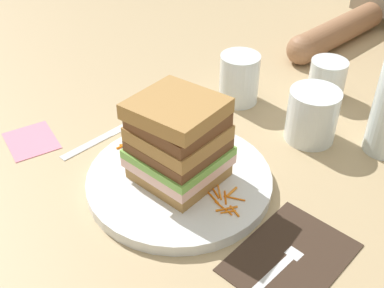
# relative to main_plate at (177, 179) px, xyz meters

# --- Properties ---
(ground_plane) EXTENTS (3.00, 3.00, 0.00)m
(ground_plane) POSITION_rel_main_plate_xyz_m (0.00, 0.03, -0.01)
(ground_plane) COLOR tan
(main_plate) EXTENTS (0.27, 0.27, 0.02)m
(main_plate) POSITION_rel_main_plate_xyz_m (0.00, 0.00, 0.00)
(main_plate) COLOR white
(main_plate) RESTS_ON ground_plane
(sandwich) EXTENTS (0.13, 0.13, 0.13)m
(sandwich) POSITION_rel_main_plate_xyz_m (0.00, -0.00, 0.07)
(sandwich) COLOR #A87A42
(sandwich) RESTS_ON main_plate
(carrot_shred_0) EXTENTS (0.01, 0.03, 0.00)m
(carrot_shred_0) POSITION_rel_main_plate_xyz_m (-0.10, -0.01, 0.01)
(carrot_shred_0) COLOR orange
(carrot_shred_0) RESTS_ON main_plate
(carrot_shred_1) EXTENTS (0.02, 0.02, 0.00)m
(carrot_shred_1) POSITION_rel_main_plate_xyz_m (-0.08, -0.01, 0.01)
(carrot_shred_1) COLOR orange
(carrot_shred_1) RESTS_ON main_plate
(carrot_shred_2) EXTENTS (0.03, 0.01, 0.00)m
(carrot_shred_2) POSITION_rel_main_plate_xyz_m (-0.08, 0.00, 0.01)
(carrot_shred_2) COLOR orange
(carrot_shred_2) RESTS_ON main_plate
(carrot_shred_3) EXTENTS (0.01, 0.03, 0.00)m
(carrot_shred_3) POSITION_rel_main_plate_xyz_m (-0.09, 0.00, 0.01)
(carrot_shred_3) COLOR orange
(carrot_shred_3) RESTS_ON main_plate
(carrot_shred_4) EXTENTS (0.02, 0.02, 0.00)m
(carrot_shred_4) POSITION_rel_main_plate_xyz_m (-0.10, -0.01, 0.01)
(carrot_shred_4) COLOR orange
(carrot_shred_4) RESTS_ON main_plate
(carrot_shred_5) EXTENTS (0.03, 0.02, 0.00)m
(carrot_shred_5) POSITION_rel_main_plate_xyz_m (-0.09, -0.01, 0.01)
(carrot_shred_5) COLOR orange
(carrot_shred_5) RESTS_ON main_plate
(carrot_shred_6) EXTENTS (0.03, 0.01, 0.00)m
(carrot_shred_6) POSITION_rel_main_plate_xyz_m (-0.09, -0.02, 0.01)
(carrot_shred_6) COLOR orange
(carrot_shred_6) RESTS_ON main_plate
(carrot_shred_7) EXTENTS (0.01, 0.02, 0.00)m
(carrot_shred_7) POSITION_rel_main_plate_xyz_m (-0.11, -0.02, 0.01)
(carrot_shred_7) COLOR orange
(carrot_shred_7) RESTS_ON main_plate
(carrot_shred_8) EXTENTS (0.02, 0.02, 0.00)m
(carrot_shred_8) POSITION_rel_main_plate_xyz_m (-0.07, 0.00, 0.01)
(carrot_shred_8) COLOR orange
(carrot_shred_8) RESTS_ON main_plate
(carrot_shred_9) EXTENTS (0.02, 0.02, 0.00)m
(carrot_shred_9) POSITION_rel_main_plate_xyz_m (0.08, 0.01, 0.01)
(carrot_shred_9) COLOR orange
(carrot_shred_9) RESTS_ON main_plate
(carrot_shred_10) EXTENTS (0.03, 0.00, 0.00)m
(carrot_shred_10) POSITION_rel_main_plate_xyz_m (0.10, -0.00, 0.01)
(carrot_shred_10) COLOR orange
(carrot_shred_10) RESTS_ON main_plate
(carrot_shred_11) EXTENTS (0.01, 0.02, 0.00)m
(carrot_shred_11) POSITION_rel_main_plate_xyz_m (0.11, -0.00, 0.01)
(carrot_shred_11) COLOR orange
(carrot_shred_11) RESTS_ON main_plate
(carrot_shred_12) EXTENTS (0.01, 0.02, 0.00)m
(carrot_shred_12) POSITION_rel_main_plate_xyz_m (0.08, 0.03, 0.01)
(carrot_shred_12) COLOR orange
(carrot_shred_12) RESTS_ON main_plate
(carrot_shred_13) EXTENTS (0.03, 0.02, 0.00)m
(carrot_shred_13) POSITION_rel_main_plate_xyz_m (0.09, 0.02, 0.01)
(carrot_shred_13) COLOR orange
(carrot_shred_13) RESTS_ON main_plate
(carrot_shred_14) EXTENTS (0.02, 0.01, 0.00)m
(carrot_shred_14) POSITION_rel_main_plate_xyz_m (0.11, 0.00, 0.01)
(carrot_shred_14) COLOR orange
(carrot_shred_14) RESTS_ON main_plate
(carrot_shred_15) EXTENTS (0.02, 0.01, 0.00)m
(carrot_shred_15) POSITION_rel_main_plate_xyz_m (0.07, 0.01, 0.01)
(carrot_shred_15) COLOR orange
(carrot_shred_15) RESTS_ON main_plate
(carrot_shred_16) EXTENTS (0.03, 0.01, 0.00)m
(carrot_shred_16) POSITION_rel_main_plate_xyz_m (0.07, 0.00, 0.01)
(carrot_shred_16) COLOR orange
(carrot_shred_16) RESTS_ON main_plate
(carrot_shred_17) EXTENTS (0.03, 0.02, 0.00)m
(carrot_shred_17) POSITION_rel_main_plate_xyz_m (0.07, 0.02, 0.01)
(carrot_shred_17) COLOR orange
(carrot_shred_17) RESTS_ON main_plate
(carrot_shred_18) EXTENTS (0.02, 0.03, 0.00)m
(carrot_shred_18) POSITION_rel_main_plate_xyz_m (0.10, 0.00, 0.01)
(carrot_shred_18) COLOR orange
(carrot_shred_18) RESTS_ON main_plate
(napkin_dark) EXTENTS (0.13, 0.17, 0.00)m
(napkin_dark) POSITION_rel_main_plate_xyz_m (0.20, 0.01, -0.01)
(napkin_dark) COLOR #38281E
(napkin_dark) RESTS_ON ground_plane
(fork) EXTENTS (0.02, 0.17, 0.00)m
(fork) POSITION_rel_main_plate_xyz_m (0.20, -0.01, -0.00)
(fork) COLOR silver
(fork) RESTS_ON napkin_dark
(knife) EXTENTS (0.02, 0.20, 0.00)m
(knife) POSITION_rel_main_plate_xyz_m (-0.17, -0.00, -0.01)
(knife) COLOR silver
(knife) RESTS_ON ground_plane
(juice_glass) EXTENTS (0.08, 0.08, 0.09)m
(juice_glass) POSITION_rel_main_plate_xyz_m (0.06, 0.24, 0.03)
(juice_glass) COLOR white
(juice_glass) RESTS_ON ground_plane
(empty_tumbler_0) EXTENTS (0.07, 0.07, 0.09)m
(empty_tumbler_0) POSITION_rel_main_plate_xyz_m (-0.10, 0.24, 0.04)
(empty_tumbler_0) COLOR silver
(empty_tumbler_0) RESTS_ON ground_plane
(empty_tumbler_1) EXTENTS (0.07, 0.07, 0.07)m
(empty_tumbler_1) POSITION_rel_main_plate_xyz_m (0.00, 0.37, 0.03)
(empty_tumbler_1) COLOR silver
(empty_tumbler_1) RESTS_ON ground_plane
(napkin_pink) EXTENTS (0.10, 0.09, 0.00)m
(napkin_pink) POSITION_rel_main_plate_xyz_m (-0.24, -0.11, -0.01)
(napkin_pink) COLOR pink
(napkin_pink) RESTS_ON ground_plane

